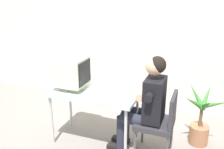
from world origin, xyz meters
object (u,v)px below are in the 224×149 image
desk (94,95)px  crt_monitor (71,71)px  keyboard (98,91)px  office_chair (160,120)px  potted_plant (200,121)px  desk_mug (103,83)px  person_seated (146,102)px

desk → crt_monitor: (-0.31, -0.04, 0.30)m
keyboard → office_chair: size_ratio=0.55×
keyboard → potted_plant: size_ratio=0.55×
potted_plant → desk_mug: desk_mug is taller
desk → crt_monitor: bearing=-173.4°
keyboard → person_seated: person_seated is taller
crt_monitor → potted_plant: bearing=16.2°
potted_plant → desk_mug: (-1.28, -0.25, 0.45)m
crt_monitor → potted_plant: (1.62, 0.47, -0.64)m
desk → keyboard: size_ratio=2.49×
person_seated → crt_monitor: bearing=-177.7°
desk → potted_plant: 1.43m
person_seated → desk_mug: 0.67m
keyboard → potted_plant: bearing=20.5°
crt_monitor → keyboard: (0.37, 0.00, -0.22)m
crt_monitor → person_seated: person_seated is taller
office_chair → potted_plant: office_chair is taller
desk → crt_monitor: 0.43m
desk → keyboard: keyboard is taller
person_seated → keyboard: bearing=-176.6°
desk → person_seated: person_seated is taller
desk → office_chair: size_ratio=1.37×
desk → desk_mug: bearing=79.1°
keyboard → desk_mug: (-0.03, 0.22, 0.04)m
desk → crt_monitor: crt_monitor is taller
office_chair → person_seated: size_ratio=0.66×
potted_plant → desk_mug: 1.38m
office_chair → potted_plant: bearing=43.4°
crt_monitor → keyboard: crt_monitor is taller
desk → potted_plant: bearing=18.3°
crt_monitor → office_chair: bearing=2.0°
desk → potted_plant: potted_plant is taller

